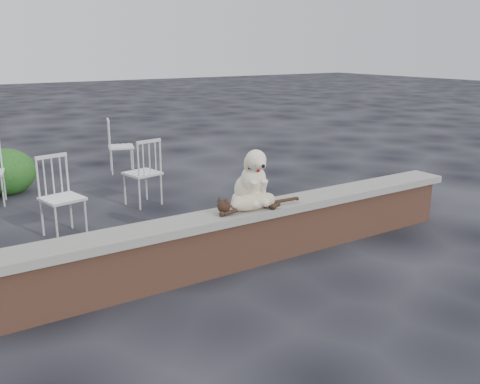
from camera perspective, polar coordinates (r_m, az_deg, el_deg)
ground at (r=5.34m, az=-1.90°, el=-8.29°), size 60.00×60.00×0.00m
brick_wall at (r=5.24m, az=-1.92°, el=-5.78°), size 6.00×0.30×0.50m
capstone at (r=5.14m, az=-1.95°, el=-2.77°), size 6.20×0.40×0.08m
dog at (r=5.33m, az=1.10°, el=1.72°), size 0.47×0.58×0.61m
cat at (r=5.22m, az=1.30°, el=-0.95°), size 1.14×0.43×0.19m
chair_c at (r=7.44m, az=-10.49°, el=2.14°), size 0.66×0.66×0.94m
chair_e at (r=9.51m, az=-12.70°, el=4.89°), size 0.70×0.70×0.94m
chair_a at (r=6.42m, az=-18.61°, el=-0.52°), size 0.66×0.66×0.94m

